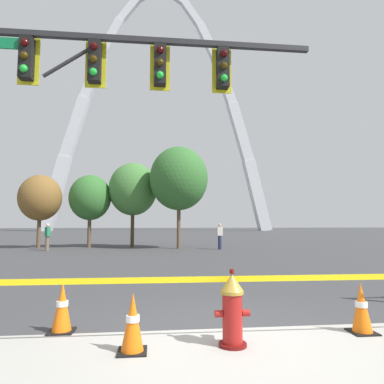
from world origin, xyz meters
name	(u,v)px	position (x,y,z in m)	size (l,w,h in m)	color
ground_plane	(233,337)	(0.00, 0.00, 0.00)	(240.00, 240.00, 0.00)	#3D3D3F
fire_hydrant	(232,310)	(-0.10, -0.39, 0.47)	(0.46, 0.48, 0.99)	#5E0F0D
caution_tape_barrier	(235,293)	(-0.02, -0.24, 0.65)	(6.57, 0.14, 0.92)	#232326
traffic_cone_by_hydrant	(62,307)	(-2.46, 0.45, 0.36)	(0.36, 0.36, 0.73)	black
traffic_cone_mid_sidewalk	(361,308)	(1.90, -0.07, 0.36)	(0.36, 0.36, 0.73)	black
traffic_cone_curb_edge	(133,323)	(-1.38, -0.47, 0.36)	(0.36, 0.36, 0.73)	black
traffic_signal_gantry	(74,90)	(-2.84, 2.39, 4.40)	(7.82, 0.44, 6.00)	#232326
monument_arch	(160,121)	(0.00, 69.48, 23.93)	(49.18, 2.44, 55.21)	silver
tree_far_left	(40,198)	(-8.50, 18.47, 3.25)	(2.72, 2.72, 4.75)	brown
tree_left_mid	(90,198)	(-5.41, 18.94, 3.32)	(2.78, 2.78, 4.86)	brown
tree_center_left	(133,189)	(-2.56, 18.96, 3.92)	(3.28, 3.28, 5.74)	#473323
tree_center_right	(179,179)	(0.46, 17.13, 4.47)	(3.74, 3.74, 6.54)	brown
pedestrian_walking_left	(47,237)	(-7.34, 16.37, 0.82)	(0.37, 0.39, 1.59)	brown
pedestrian_standing_center	(220,236)	(2.94, 16.20, 0.82)	(0.35, 0.22, 1.59)	#232847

